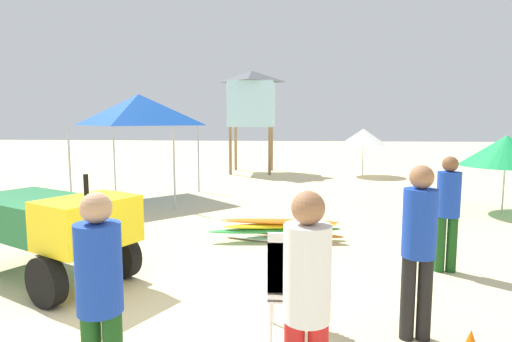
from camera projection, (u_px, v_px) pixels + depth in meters
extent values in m
plane|color=beige|center=(100.00, 325.00, 4.53)|extent=(80.00, 80.00, 0.00)
cube|color=#1E6B38|center=(34.00, 215.00, 5.95)|extent=(2.10, 1.80, 0.50)
cube|color=yellow|center=(88.00, 222.00, 5.31)|extent=(1.22, 1.34, 0.60)
cylinder|color=black|center=(86.00, 186.00, 5.26)|extent=(0.08, 0.08, 0.30)
cylinder|color=black|center=(122.00, 256.00, 5.87)|extent=(0.62, 0.44, 0.60)
cylinder|color=black|center=(46.00, 282.00, 4.95)|extent=(0.62, 0.44, 0.60)
cylinder|color=black|center=(46.00, 237.00, 6.83)|extent=(0.62, 0.44, 0.60)
cube|color=white|center=(293.00, 293.00, 4.28)|extent=(0.48, 0.48, 0.04)
cube|color=white|center=(293.00, 282.00, 4.04)|extent=(0.48, 0.04, 0.40)
cube|color=white|center=(293.00, 284.00, 4.27)|extent=(0.48, 0.48, 0.04)
cube|color=white|center=(293.00, 272.00, 4.03)|extent=(0.48, 0.04, 0.40)
cube|color=white|center=(293.00, 275.00, 4.26)|extent=(0.48, 0.48, 0.04)
cube|color=white|center=(293.00, 263.00, 4.02)|extent=(0.48, 0.04, 0.40)
cube|color=white|center=(293.00, 267.00, 4.25)|extent=(0.48, 0.48, 0.04)
cube|color=white|center=(293.00, 254.00, 4.01)|extent=(0.48, 0.04, 0.40)
cylinder|color=white|center=(312.00, 306.00, 4.50)|extent=(0.04, 0.04, 0.42)
cylinder|color=white|center=(273.00, 305.00, 4.54)|extent=(0.04, 0.04, 0.42)
cylinder|color=white|center=(314.00, 325.00, 4.09)|extent=(0.04, 0.04, 0.42)
cylinder|color=white|center=(271.00, 323.00, 4.12)|extent=(0.04, 0.04, 0.42)
ellipsoid|color=white|center=(276.00, 239.00, 7.64)|extent=(1.94, 0.67, 0.08)
ellipsoid|color=orange|center=(286.00, 233.00, 7.74)|extent=(2.07, 0.58, 0.08)
ellipsoid|color=green|center=(275.00, 230.00, 7.63)|extent=(2.44, 0.71, 0.08)
ellipsoid|color=yellow|center=(281.00, 226.00, 7.65)|extent=(2.08, 0.65, 0.08)
ellipsoid|color=orange|center=(279.00, 221.00, 7.63)|extent=(2.11, 0.28, 0.08)
cylinder|color=#194C19|center=(440.00, 244.00, 6.09)|extent=(0.14, 0.14, 0.80)
cylinder|color=#194C19|center=(452.00, 244.00, 6.08)|extent=(0.14, 0.14, 0.80)
cylinder|color=#193FB2|center=(449.00, 194.00, 6.00)|extent=(0.32, 0.32, 0.64)
sphere|color=brown|center=(450.00, 164.00, 5.95)|extent=(0.22, 0.22, 0.22)
cylinder|color=white|center=(307.00, 273.00, 2.84)|extent=(0.32, 0.32, 0.65)
sphere|color=#9E6B47|center=(308.00, 208.00, 2.78)|extent=(0.22, 0.22, 0.22)
cylinder|color=black|center=(408.00, 298.00, 4.20)|extent=(0.14, 0.14, 0.84)
cylinder|color=black|center=(424.00, 298.00, 4.19)|extent=(0.14, 0.14, 0.84)
cylinder|color=#193FB2|center=(420.00, 223.00, 4.11)|extent=(0.32, 0.32, 0.67)
sphere|color=#9E6B47|center=(422.00, 177.00, 4.05)|extent=(0.23, 0.23, 0.23)
cylinder|color=#193FB2|center=(99.00, 268.00, 2.99)|extent=(0.32, 0.32, 0.64)
sphere|color=tan|center=(96.00, 208.00, 2.94)|extent=(0.22, 0.22, 0.22)
cylinder|color=#B2B2B7|center=(70.00, 167.00, 10.49)|extent=(0.05, 0.05, 2.02)
cylinder|color=#B2B2B7|center=(174.00, 168.00, 10.26)|extent=(0.05, 0.05, 2.02)
cylinder|color=#B2B2B7|center=(114.00, 158.00, 13.09)|extent=(0.05, 0.05, 2.02)
cylinder|color=#B2B2B7|center=(198.00, 158.00, 12.86)|extent=(0.05, 0.05, 2.02)
pyramid|color=#144CB2|center=(139.00, 110.00, 11.51)|extent=(2.62, 2.62, 0.83)
cylinder|color=olive|center=(230.00, 151.00, 16.93)|extent=(0.12, 0.12, 1.89)
cylinder|color=olive|center=(270.00, 151.00, 16.79)|extent=(0.12, 0.12, 1.89)
cylinder|color=olive|center=(236.00, 148.00, 18.47)|extent=(0.12, 0.12, 1.89)
cylinder|color=olive|center=(272.00, 149.00, 18.34)|extent=(0.12, 0.12, 1.89)
cube|color=#ACDDEF|center=(252.00, 105.00, 17.42)|extent=(1.80, 1.80, 1.80)
pyramid|color=#4C5156|center=(252.00, 76.00, 17.28)|extent=(1.98, 1.98, 0.45)
cylinder|color=beige|center=(363.00, 152.00, 16.50)|extent=(0.04, 0.04, 1.83)
cone|color=white|center=(363.00, 137.00, 16.43)|extent=(1.85, 1.85, 0.65)
cylinder|color=beige|center=(504.00, 175.00, 9.82)|extent=(0.04, 0.04, 1.81)
cone|color=#19994C|center=(506.00, 151.00, 9.76)|extent=(2.01, 2.01, 0.70)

